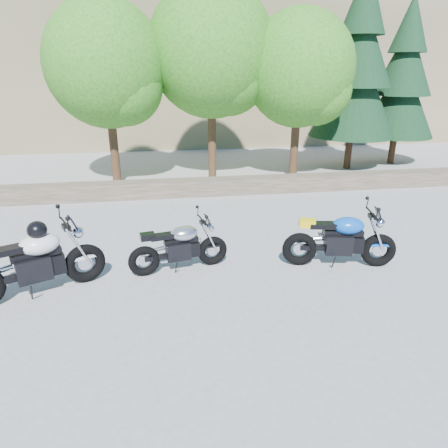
{
  "coord_description": "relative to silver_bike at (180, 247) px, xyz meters",
  "views": [
    {
      "loc": [
        -0.93,
        -6.32,
        3.62
      ],
      "look_at": [
        0.2,
        1.0,
        0.75
      ],
      "focal_mm": 32.0,
      "sensor_mm": 36.0,
      "label": 1
    }
  ],
  "objects": [
    {
      "name": "tree_decid_right",
      "position": [
        4.42,
        6.31,
        3.02
      ],
      "size": [
        3.54,
        3.54,
        5.41
      ],
      "color": "#382314",
      "rests_on": "ground"
    },
    {
      "name": "stone_wall",
      "position": [
        0.71,
        4.88,
        -0.22
      ],
      "size": [
        22.0,
        0.55,
        0.5
      ],
      "primitive_type": "cube",
      "color": "#443C2D",
      "rests_on": "ground"
    },
    {
      "name": "tree_decid_mid",
      "position": [
        1.62,
        6.91,
        3.57
      ],
      "size": [
        4.08,
        4.08,
        6.24
      ],
      "color": "#382314",
      "rests_on": "ground"
    },
    {
      "name": "ground",
      "position": [
        0.71,
        -0.62,
        -0.47
      ],
      "size": [
        90.0,
        90.0,
        0.0
      ],
      "primitive_type": "plane",
      "color": "gray",
      "rests_on": "ground"
    },
    {
      "name": "backpack",
      "position": [
        3.39,
        0.95,
        -0.3
      ],
      "size": [
        0.3,
        0.28,
        0.35
      ],
      "rotation": [
        0.0,
        0.0,
        -0.27
      ],
      "color": "black",
      "rests_on": "ground"
    },
    {
      "name": "conifer_near",
      "position": [
        6.91,
        7.58,
        3.21
      ],
      "size": [
        3.17,
        3.17,
        7.06
      ],
      "color": "#382314",
      "rests_on": "ground"
    },
    {
      "name": "blue_bike",
      "position": [
        3.09,
        -0.3,
        0.07
      ],
      "size": [
        2.2,
        0.74,
        1.11
      ],
      "rotation": [
        0.0,
        0.0,
        -0.19
      ],
      "color": "black",
      "rests_on": "ground"
    },
    {
      "name": "white_bike",
      "position": [
        -2.47,
        -0.54,
        0.17
      ],
      "size": [
        2.23,
        1.16,
        1.31
      ],
      "rotation": [
        0.0,
        0.0,
        0.42
      ],
      "color": "black",
      "rests_on": "ground"
    },
    {
      "name": "tree_decid_left",
      "position": [
        -1.68,
        6.51,
        3.16
      ],
      "size": [
        3.67,
        3.67,
        5.62
      ],
      "color": "#382314",
      "rests_on": "ground"
    },
    {
      "name": "silver_bike",
      "position": [
        0.0,
        0.0,
        0.0
      ],
      "size": [
        1.93,
        0.66,
        0.97
      ],
      "rotation": [
        0.0,
        0.0,
        0.19
      ],
      "color": "black",
      "rests_on": "ground"
    },
    {
      "name": "conifer_far",
      "position": [
        9.11,
        8.18,
        2.8
      ],
      "size": [
        2.82,
        2.82,
        6.27
      ],
      "color": "#382314",
      "rests_on": "ground"
    },
    {
      "name": "hillside",
      "position": [
        3.71,
        27.38,
        7.03
      ],
      "size": [
        80.0,
        30.0,
        15.0
      ],
      "primitive_type": "cube",
      "color": "brown",
      "rests_on": "ground"
    }
  ]
}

